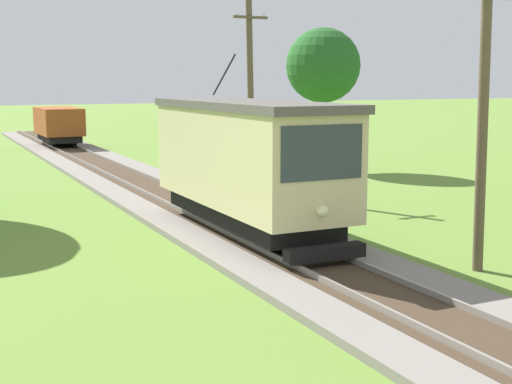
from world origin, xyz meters
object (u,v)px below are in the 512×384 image
(freight_car, at_px, (59,124))
(utility_pole_near_tram, at_px, (483,114))
(red_tram, at_px, (248,160))
(tree_horizon, at_px, (323,66))
(utility_pole_mid, at_px, (251,92))

(freight_car, xyz_separation_m, utility_pole_near_tram, (3.39, -34.25, 2.07))
(red_tram, bearing_deg, utility_pole_near_tram, -57.73)
(tree_horizon, bearing_deg, red_tram, -128.53)
(red_tram, xyz_separation_m, utility_pole_near_tram, (3.38, -5.36, 1.43))
(utility_pole_near_tram, height_order, tree_horizon, utility_pole_near_tram)
(utility_pole_mid, bearing_deg, utility_pole_near_tram, -90.00)
(red_tram, relative_size, utility_pole_mid, 1.12)
(red_tram, xyz_separation_m, utility_pole_mid, (3.38, 6.98, 1.72))
(utility_pole_near_tram, distance_m, tree_horizon, 18.81)
(freight_car, relative_size, utility_pole_near_tram, 0.74)
(freight_car, bearing_deg, utility_pole_near_tram, -84.35)
(utility_pole_near_tram, bearing_deg, freight_car, 95.65)
(red_tram, xyz_separation_m, freight_car, (-0.00, 28.89, -0.64))
(red_tram, height_order, freight_car, red_tram)
(freight_car, distance_m, utility_pole_mid, 22.29)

